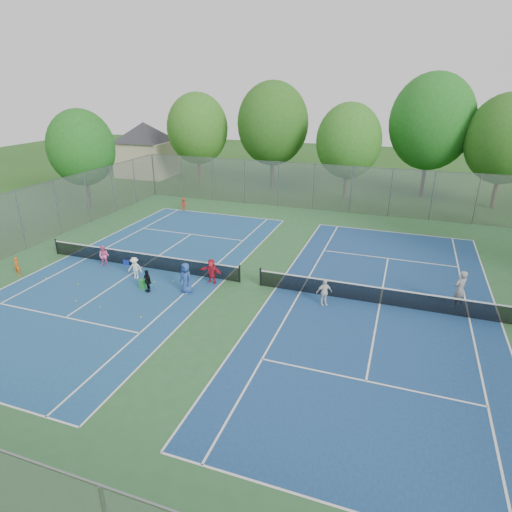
{
  "coord_description": "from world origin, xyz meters",
  "views": [
    {
      "loc": [
        7.48,
        -20.08,
        10.37
      ],
      "look_at": [
        0.0,
        1.0,
        1.3
      ],
      "focal_mm": 30.0,
      "sensor_mm": 36.0,
      "label": 1
    }
  ],
  "objects": [
    {
      "name": "tree_side_w",
      "position": [
        -19.0,
        10.0,
        5.24
      ],
      "size": [
        5.6,
        5.6,
        8.47
      ],
      "color": "#443326",
      "rests_on": "ground"
    },
    {
      "name": "tennis_ball_8",
      "position": [
        -5.87,
        -1.18,
        0.03
      ],
      "size": [
        0.07,
        0.07,
        0.07
      ],
      "primitive_type": "sphere",
      "color": "gold",
      "rests_on": "ground"
    },
    {
      "name": "ball_hopper",
      "position": [
        -5.28,
        -2.49,
        0.27
      ],
      "size": [
        0.3,
        0.3,
        0.54
      ],
      "primitive_type": "cube",
      "rotation": [
        0.0,
        0.0,
        -0.09
      ],
      "color": "green",
      "rests_on": "ground"
    },
    {
      "name": "court_left",
      "position": [
        -7.0,
        0.0,
        0.02
      ],
      "size": [
        10.97,
        23.77,
        0.01
      ],
      "primitive_type": "cube",
      "color": "navy",
      "rests_on": "court_pad"
    },
    {
      "name": "house",
      "position": [
        -22.0,
        24.0,
        4.21
      ],
      "size": [
        11.03,
        11.03,
        7.3
      ],
      "color": "#B7A88C",
      "rests_on": "ground"
    },
    {
      "name": "tree_nc",
      "position": [
        2.0,
        21.0,
        5.39
      ],
      "size": [
        6.0,
        6.0,
        8.85
      ],
      "color": "#443326",
      "rests_on": "ground"
    },
    {
      "name": "tree_nw",
      "position": [
        -14.0,
        22.0,
        5.89
      ],
      "size": [
        6.4,
        6.4,
        9.58
      ],
      "color": "#443326",
      "rests_on": "ground"
    },
    {
      "name": "instructor",
      "position": [
        10.63,
        0.95,
        0.99
      ],
      "size": [
        0.85,
        0.83,
        1.97
      ],
      "primitive_type": "imported",
      "rotation": [
        0.0,
        0.0,
        3.87
      ],
      "color": "gray",
      "rests_on": "ground"
    },
    {
      "name": "tree_nr",
      "position": [
        9.0,
        24.0,
        7.04
      ],
      "size": [
        7.6,
        7.6,
        11.42
      ],
      "color": "#443326",
      "rests_on": "ground"
    },
    {
      "name": "tree_nl",
      "position": [
        -6.0,
        23.0,
        6.54
      ],
      "size": [
        7.2,
        7.2,
        10.69
      ],
      "color": "#443326",
      "rests_on": "ground"
    },
    {
      "name": "child_far_baseline",
      "position": [
        -10.55,
        11.89,
        0.56
      ],
      "size": [
        0.82,
        0.61,
        1.13
      ],
      "primitive_type": "imported",
      "rotation": [
        0.0,
        0.0,
        3.43
      ],
      "color": "#A02316",
      "rests_on": "ground"
    },
    {
      "name": "tree_ne",
      "position": [
        15.0,
        22.0,
        5.97
      ],
      "size": [
        6.6,
        6.6,
        9.77
      ],
      "color": "#443326",
      "rests_on": "ground"
    },
    {
      "name": "student_d",
      "position": [
        -4.82,
        -2.68,
        0.63
      ],
      "size": [
        0.8,
        0.63,
        1.26
      ],
      "primitive_type": "imported",
      "rotation": [
        0.0,
        0.0,
        -0.5
      ],
      "color": "black",
      "rests_on": "ground"
    },
    {
      "name": "fence_north",
      "position": [
        0.0,
        16.0,
        2.0
      ],
      "size": [
        32.0,
        0.1,
        4.0
      ],
      "primitive_type": "cube",
      "color": "gray",
      "rests_on": "ground"
    },
    {
      "name": "tennis_ball_9",
      "position": [
        -6.11,
        -5.04,
        0.03
      ],
      "size": [
        0.07,
        0.07,
        0.07
      ],
      "primitive_type": "sphere",
      "color": "gold",
      "rests_on": "ground"
    },
    {
      "name": "court_right",
      "position": [
        7.0,
        0.0,
        0.02
      ],
      "size": [
        10.97,
        23.77,
        0.01
      ],
      "primitive_type": "cube",
      "color": "navy",
      "rests_on": "court_pad"
    },
    {
      "name": "student_f",
      "position": [
        -2.05,
        -0.6,
        0.72
      ],
      "size": [
        1.37,
        0.57,
        1.44
      ],
      "primitive_type": "imported",
      "rotation": [
        0.0,
        0.0,
        -0.11
      ],
      "color": "red",
      "rests_on": "ground"
    },
    {
      "name": "ball_crate",
      "position": [
        -8.09,
        0.12,
        0.17
      ],
      "size": [
        0.42,
        0.42,
        0.33
      ],
      "primitive_type": "cube",
      "rotation": [
        0.0,
        0.0,
        -0.1
      ],
      "color": "#1734AE",
      "rests_on": "ground"
    },
    {
      "name": "ground",
      "position": [
        0.0,
        0.0,
        0.0
      ],
      "size": [
        120.0,
        120.0,
        0.0
      ],
      "primitive_type": "plane",
      "color": "#214C18",
      "rests_on": "ground"
    },
    {
      "name": "net_right",
      "position": [
        7.0,
        0.0,
        0.46
      ],
      "size": [
        12.87,
        0.1,
        0.91
      ],
      "primitive_type": "cube",
      "color": "black",
      "rests_on": "ground"
    },
    {
      "name": "tennis_ball_0",
      "position": [
        -2.98,
        -1.44,
        0.03
      ],
      "size": [
        0.07,
        0.07,
        0.07
      ],
      "primitive_type": "sphere",
      "color": "#ABC62E",
      "rests_on": "ground"
    },
    {
      "name": "student_b",
      "position": [
        -9.19,
        -0.6,
        0.66
      ],
      "size": [
        0.77,
        0.67,
        1.32
      ],
      "primitive_type": "imported",
      "rotation": [
        0.0,
        0.0,
        0.31
      ],
      "color": "pink",
      "rests_on": "ground"
    },
    {
      "name": "tennis_ball_7",
      "position": [
        -11.21,
        -3.26,
        0.03
      ],
      "size": [
        0.07,
        0.07,
        0.07
      ],
      "primitive_type": "sphere",
      "color": "#BCD531",
      "rests_on": "ground"
    },
    {
      "name": "tennis_ball_4",
      "position": [
        -8.9,
        -3.32,
        0.03
      ],
      "size": [
        0.07,
        0.07,
        0.07
      ],
      "primitive_type": "sphere",
      "color": "#A4C82E",
      "rests_on": "ground"
    },
    {
      "name": "fence_west",
      "position": [
        -16.0,
        0.0,
        2.0
      ],
      "size": [
        0.1,
        32.0,
        4.0
      ],
      "primitive_type": "cube",
      "rotation": [
        0.0,
        0.0,
        1.57
      ],
      "color": "gray",
      "rests_on": "ground"
    },
    {
      "name": "teen_court_b",
      "position": [
        4.31,
        -1.0,
        0.7
      ],
      "size": [
        0.87,
        0.72,
        1.39
      ],
      "primitive_type": "imported",
      "rotation": [
        0.0,
        0.0,
        0.56
      ],
      "color": "silver",
      "rests_on": "ground"
    },
    {
      "name": "tennis_ball_2",
      "position": [
        -4.17,
        -1.2,
        0.03
      ],
      "size": [
        0.07,
        0.07,
        0.07
      ],
      "primitive_type": "sphere",
      "color": "#CFD331",
      "rests_on": "ground"
    },
    {
      "name": "tennis_ball_5",
      "position": [
        -5.13,
        -1.64,
        0.03
      ],
      "size": [
        0.07,
        0.07,
        0.07
      ],
      "primitive_type": "sphere",
      "color": "#CFD932",
      "rests_on": "ground"
    },
    {
      "name": "tennis_ball_3",
      "position": [
        -2.76,
        -2.33,
        0.03
      ],
      "size": [
        0.07,
        0.07,
        0.07
      ],
      "primitive_type": "sphere",
      "color": "#CFE234",
      "rests_on": "ground"
    },
    {
      "name": "student_c",
      "position": [
        -6.4,
        -1.49,
        0.65
      ],
      "size": [
        0.89,
        0.58,
        1.3
      ],
      "primitive_type": "imported",
      "rotation": [
        0.0,
        0.0,
        0.13
      ],
      "color": "white",
      "rests_on": "ground"
    },
    {
      "name": "court_pad",
      "position": [
        0.0,
        0.0,
        0.01
      ],
      "size": [
        32.0,
        32.0,
        0.01
      ],
      "primitive_type": "cube",
      "color": "#2C5D31",
      "rests_on": "ground"
    },
    {
      "name": "student_a",
      "position": [
        -13.06,
        -3.42,
        0.56
      ],
      "size": [
        0.47,
        0.37,
        1.13
      ],
      "primitive_type": "imported",
      "rotation": [
        0.0,
        0.0,
        -0.27
      ],
      "color": "#DC5714",
      "rests_on": "ground"
    },
    {
      "name": "tennis_ball_1",
      "position": [
        -3.6,
        -5.23,
        0.03
      ],
      "size": [
        0.07,
        0.07,
        0.07
      ],
      "primitive_type": "sphere",
      "color": "#C8E234",
      "rests_on": "ground"
    },
    {
      "name": "net_left",
      "position": [
        -7.0,
        0.0,
        0.46
      ],
      "size": [
        12.87,
        0.1,
        0.91
      ],
      "primitive_type": "cube",
      "color": "black",
      "rests_on": "ground"
    },
    {
      "name": "student_e",
      "position": [
        -2.82,
        -2.09,
        0.85
      ],
      "size": [
        0.97,
        0.83,
        1.69
      ],
      "primitive_type": "imported",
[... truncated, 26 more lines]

